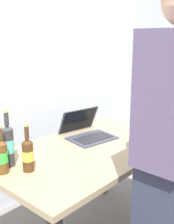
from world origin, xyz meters
TOP-DOWN VIEW (x-y plane):
  - desk at (0.00, 0.00)m, footprint 1.29×0.77m
  - laptop at (0.16, 0.15)m, footprint 0.37×0.37m
  - beer_bottle_amber at (-0.45, 0.03)m, footprint 0.06×0.06m
  - beer_bottle_green at (-0.49, 0.16)m, footprint 0.06×0.06m
  - beer_bottle_dark at (-0.56, 0.12)m, footprint 0.07×0.07m
  - person_figure at (-0.12, -0.65)m, footprint 0.43×0.29m
  - back_wall at (0.00, 0.83)m, footprint 6.00×0.10m

SIDE VIEW (x-z plane):
  - desk at x=0.00m, z-range 0.23..0.94m
  - laptop at x=0.16m, z-range 0.65..0.85m
  - beer_bottle_amber at x=-0.45m, z-range 0.67..0.94m
  - beer_bottle_dark at x=-0.56m, z-range 0.67..0.94m
  - beer_bottle_green at x=-0.49m, z-range 0.67..1.00m
  - person_figure at x=-0.12m, z-range 0.02..1.71m
  - back_wall at x=0.00m, z-range 0.00..2.60m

